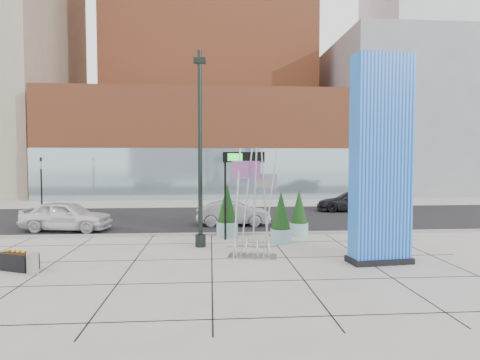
{
  "coord_description": "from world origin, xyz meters",
  "views": [
    {
      "loc": [
        0.96,
        -16.72,
        3.96
      ],
      "look_at": [
        2.34,
        2.0,
        2.98
      ],
      "focal_mm": 30.0,
      "sensor_mm": 36.0,
      "label": 1
    }
  ],
  "objects": [
    {
      "name": "traffic_signal",
      "position": [
        -12.0,
        15.0,
        2.3
      ],
      "size": [
        0.15,
        0.18,
        4.1
      ],
      "color": "black",
      "rests_on": "ground"
    },
    {
      "name": "street_asphalt",
      "position": [
        0.0,
        10.0,
        0.01
      ],
      "size": [
        80.0,
        12.0,
        0.02
      ],
      "primitive_type": "cube",
      "color": "black",
      "rests_on": "ground"
    },
    {
      "name": "overhead_street_sign",
      "position": [
        2.41,
        2.8,
        3.7
      ],
      "size": [
        2.01,
        0.65,
        4.3
      ],
      "rotation": [
        0.0,
        0.0,
        -0.24
      ],
      "color": "black",
      "rests_on": "ground"
    },
    {
      "name": "round_planter_mid",
      "position": [
        4.26,
        1.8,
        1.17
      ],
      "size": [
        0.98,
        0.98,
        2.46
      ],
      "color": "#8DBDBE",
      "rests_on": "ground"
    },
    {
      "name": "blue_pylon",
      "position": [
        7.38,
        -2.01,
        3.8
      ],
      "size": [
        2.46,
        1.31,
        7.87
      ],
      "rotation": [
        0.0,
        0.0,
        0.11
      ],
      "color": "#0B34B0",
      "rests_on": "ground"
    },
    {
      "name": "tower_glass_front",
      "position": [
        1.0,
        22.2,
        2.5
      ],
      "size": [
        34.0,
        0.6,
        5.0
      ],
      "primitive_type": "cube",
      "color": "#8CA5B2",
      "rests_on": "ground"
    },
    {
      "name": "building_grey_parking",
      "position": [
        26.0,
        32.0,
        9.0
      ],
      "size": [
        20.0,
        18.0,
        18.0
      ],
      "primitive_type": "cube",
      "color": "slate",
      "rests_on": "ground"
    },
    {
      "name": "lamp_post",
      "position": [
        0.5,
        1.31,
        3.58
      ],
      "size": [
        0.55,
        0.48,
        8.75
      ],
      "rotation": [
        0.0,
        0.0,
        -0.03
      ],
      "color": "black",
      "rests_on": "ground"
    },
    {
      "name": "ground",
      "position": [
        0.0,
        0.0,
        0.0
      ],
      "size": [
        160.0,
        160.0,
        0.0
      ],
      "primitive_type": "plane",
      "color": "#9E9991",
      "rests_on": "ground"
    },
    {
      "name": "building_pale_office",
      "position": [
        36.0,
        48.0,
        27.5
      ],
      "size": [
        16.0,
        16.0,
        55.0
      ],
      "primitive_type": "cube",
      "color": "#B2B7BC",
      "rests_on": "ground"
    },
    {
      "name": "round_planter_west",
      "position": [
        1.8,
        3.6,
        1.29
      ],
      "size": [
        1.09,
        1.09,
        2.72
      ],
      "color": "#8DBDBE",
      "rests_on": "ground"
    },
    {
      "name": "public_art_sculpture",
      "position": [
        2.66,
        -0.78,
        1.16
      ],
      "size": [
        2.09,
        1.31,
        4.42
      ],
      "rotation": [
        0.0,
        0.0,
        -0.19
      ],
      "color": "#B7BABC",
      "rests_on": "ground"
    },
    {
      "name": "tower_podium",
      "position": [
        1.0,
        27.0,
        5.5
      ],
      "size": [
        34.0,
        10.0,
        11.0
      ],
      "primitive_type": "cube",
      "color": "#A4522F",
      "rests_on": "ground"
    },
    {
      "name": "car_silver_mid",
      "position": [
        2.31,
        6.99,
        0.72
      ],
      "size": [
        4.42,
        1.72,
        1.43
      ],
      "primitive_type": "imported",
      "rotation": [
        0.0,
        0.0,
        1.52
      ],
      "color": "#96989D",
      "rests_on": "ground"
    },
    {
      "name": "concrete_bollard",
      "position": [
        -5.17,
        -2.6,
        0.37
      ],
      "size": [
        0.39,
        0.39,
        0.75
      ],
      "primitive_type": "cylinder",
      "color": "gray",
      "rests_on": "ground"
    },
    {
      "name": "box_planter_north",
      "position": [
        -5.93,
        -2.0,
        0.33
      ],
      "size": [
        1.48,
        1.12,
        0.73
      ],
      "rotation": [
        0.0,
        0.0,
        -0.4
      ],
      "color": "black",
      "rests_on": "ground"
    },
    {
      "name": "curb_edge",
      "position": [
        0.0,
        4.0,
        0.06
      ],
      "size": [
        80.0,
        0.3,
        0.12
      ],
      "primitive_type": "cube",
      "color": "gray",
      "rests_on": "ground"
    },
    {
      "name": "car_dark_east",
      "position": [
        11.54,
        12.78,
        0.73
      ],
      "size": [
        5.19,
        2.42,
        1.47
      ],
      "primitive_type": "imported",
      "rotation": [
        0.0,
        0.0,
        -1.64
      ],
      "color": "black",
      "rests_on": "ground"
    },
    {
      "name": "car_white_west",
      "position": [
        -6.95,
        5.8,
        0.83
      ],
      "size": [
        5.1,
        2.71,
        1.65
      ],
      "primitive_type": "imported",
      "rotation": [
        0.0,
        0.0,
        1.41
      ],
      "color": "white",
      "rests_on": "ground"
    },
    {
      "name": "round_planter_east",
      "position": [
        5.52,
        3.6,
        1.13
      ],
      "size": [
        0.95,
        0.95,
        2.39
      ],
      "color": "#8DBDBE",
      "rests_on": "ground"
    }
  ]
}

